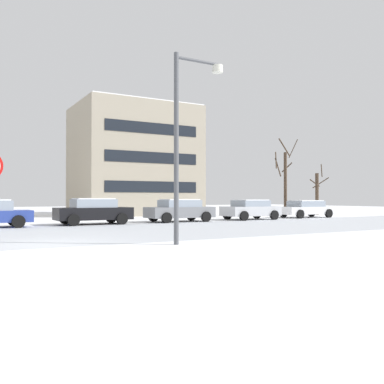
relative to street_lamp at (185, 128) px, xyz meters
name	(u,v)px	position (x,y,z in m)	size (l,w,h in m)	color
ground_plane	(48,245)	(-3.92, 1.93, -3.77)	(120.00, 120.00, 0.00)	white
road_surface	(28,235)	(-3.92, 5.84, -3.77)	(80.00, 9.82, 0.00)	#B7BCC4
street_lamp	(185,128)	(0.00, 0.00, 0.00)	(1.85, 0.36, 6.22)	#4C4F54
parked_car_black	(93,211)	(0.42, 11.52, -3.02)	(4.18, 2.05, 1.48)	black
parked_car_gray	(180,210)	(5.89, 11.47, -3.04)	(4.23, 2.08, 1.42)	slate
parked_car_silver	(251,209)	(11.36, 11.39, -3.06)	(3.96, 2.14, 1.37)	silver
parked_car_white	(306,209)	(16.83, 11.72, -3.09)	(4.49, 2.01, 1.31)	white
tree_far_mid	(317,193)	(21.71, 15.34, -1.83)	(1.63, 1.62, 4.45)	#423326
tree_far_left	(285,179)	(17.29, 14.60, -0.78)	(2.02, 2.01, 6.36)	#423326
building_far_right	(134,161)	(7.68, 23.54, 1.02)	(10.07, 8.09, 9.60)	#9E937F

